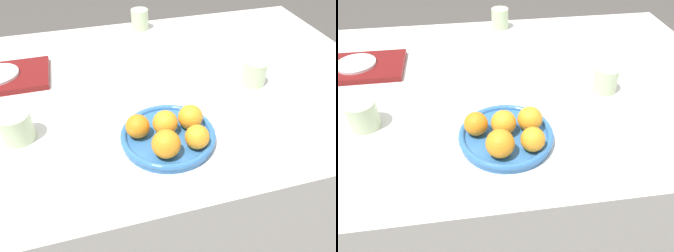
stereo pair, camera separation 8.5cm
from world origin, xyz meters
TOP-DOWN VIEW (x-y plane):
  - ground_plane at (0.00, 0.00)m, footprint 12.00×12.00m
  - table at (0.00, 0.00)m, footprint 1.50×1.04m
  - fruit_platter at (-0.07, -0.29)m, footprint 0.26×0.26m
  - orange_0 at (-0.07, -0.28)m, footprint 0.07×0.07m
  - orange_1 at (-0.14, -0.27)m, footprint 0.06×0.06m
  - orange_2 at (-0.09, -0.36)m, footprint 0.07×0.07m
  - orange_3 at (0.00, -0.27)m, footprint 0.07×0.07m
  - orange_4 at (-0.01, -0.35)m, footprint 0.06×0.06m
  - cup_0 at (-0.45, -0.17)m, footprint 0.08×0.08m
  - cup_1 at (0.28, -0.09)m, footprint 0.07×0.07m
  - cup_2 at (0.01, 0.44)m, footprint 0.07×0.07m
  - napkin at (0.41, -0.20)m, footprint 0.12×0.14m

SIDE VIEW (x-z plane):
  - ground_plane at x=0.00m, z-range 0.00..0.00m
  - table at x=0.00m, z-range 0.00..0.75m
  - napkin at x=0.41m, z-range 0.75..0.76m
  - fruit_platter at x=-0.07m, z-range 0.75..0.78m
  - cup_0 at x=-0.45m, z-range 0.75..0.83m
  - cup_1 at x=0.28m, z-range 0.75..0.83m
  - cup_2 at x=0.01m, z-range 0.75..0.84m
  - orange_4 at x=-0.01m, z-range 0.77..0.83m
  - orange_1 at x=-0.14m, z-range 0.77..0.84m
  - orange_3 at x=0.00m, z-range 0.77..0.84m
  - orange_0 at x=-0.07m, z-range 0.77..0.84m
  - orange_2 at x=-0.09m, z-range 0.77..0.84m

